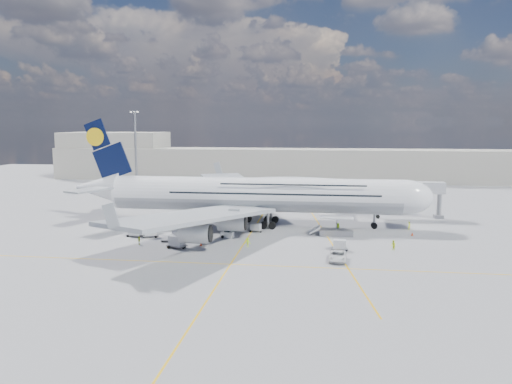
# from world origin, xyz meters

# --- Properties ---
(ground) EXTENTS (300.00, 300.00, 0.00)m
(ground) POSITION_xyz_m (0.00, 0.00, 0.00)
(ground) COLOR gray
(ground) RESTS_ON ground
(taxi_line_main) EXTENTS (0.25, 220.00, 0.01)m
(taxi_line_main) POSITION_xyz_m (0.00, 0.00, 0.01)
(taxi_line_main) COLOR #E9AB0C
(taxi_line_main) RESTS_ON ground
(taxi_line_cross) EXTENTS (120.00, 0.25, 0.01)m
(taxi_line_cross) POSITION_xyz_m (0.00, -20.00, 0.01)
(taxi_line_cross) COLOR #E9AB0C
(taxi_line_cross) RESTS_ON ground
(taxi_line_diag) EXTENTS (14.16, 99.06, 0.01)m
(taxi_line_diag) POSITION_xyz_m (14.00, 10.00, 0.01)
(taxi_line_diag) COLOR #E9AB0C
(taxi_line_diag) RESTS_ON ground
(airliner) EXTENTS (77.26, 79.15, 23.71)m
(airliner) POSITION_xyz_m (0.26, 10.00, 6.87)
(airliner) COLOR white
(airliner) RESTS_ON ground
(jet_bridge) EXTENTS (18.80, 12.10, 8.50)m
(jet_bridge) POSITION_xyz_m (29.81, 20.94, 6.85)
(jet_bridge) COLOR #B7B7BC
(jet_bridge) RESTS_ON ground
(cargo_loader) EXTENTS (8.53, 3.20, 3.67)m
(cargo_loader) POSITION_xyz_m (16.82, 2.89, 1.25)
(cargo_loader) COLOR silver
(cargo_loader) RESTS_ON ground
(light_mast) EXTENTS (3.00, 0.70, 25.50)m
(light_mast) POSITION_xyz_m (-40.00, 45.00, 13.21)
(light_mast) COLOR gray
(light_mast) RESTS_ON ground
(terminal) EXTENTS (180.00, 16.00, 12.00)m
(terminal) POSITION_xyz_m (0.00, 95.00, 6.00)
(terminal) COLOR #B2AD9E
(terminal) RESTS_ON ground
(hangar) EXTENTS (40.00, 22.00, 18.00)m
(hangar) POSITION_xyz_m (-70.00, 100.00, 9.00)
(hangar) COLOR #B2AD9E
(hangar) RESTS_ON ground
(tree_line) EXTENTS (160.00, 6.00, 8.00)m
(tree_line) POSITION_xyz_m (40.00, 140.00, 4.00)
(tree_line) COLOR #193814
(tree_line) RESTS_ON ground
(dolly_row_a) EXTENTS (2.88, 1.74, 0.40)m
(dolly_row_a) POSITION_xyz_m (-14.18, -6.73, 0.31)
(dolly_row_a) COLOR gray
(dolly_row_a) RESTS_ON ground
(dolly_row_b) EXTENTS (3.31, 2.18, 1.94)m
(dolly_row_b) POSITION_xyz_m (-21.98, -3.63, 1.04)
(dolly_row_b) COLOR gray
(dolly_row_b) RESTS_ON ground
(dolly_row_c) EXTENTS (3.82, 2.84, 2.16)m
(dolly_row_c) POSITION_xyz_m (-11.33, -11.06, 1.16)
(dolly_row_c) COLOR gray
(dolly_row_c) RESTS_ON ground
(dolly_back) EXTENTS (3.42, 2.60, 1.93)m
(dolly_back) POSITION_xyz_m (-18.77, -3.65, 1.04)
(dolly_back) COLOR gray
(dolly_back) RESTS_ON ground
(dolly_nose_far) EXTENTS (3.02, 1.70, 1.87)m
(dolly_nose_far) POSITION_xyz_m (17.24, -9.08, 1.01)
(dolly_nose_far) COLOR gray
(dolly_nose_far) RESTS_ON ground
(dolly_nose_near) EXTENTS (2.94, 1.95, 1.71)m
(dolly_nose_near) POSITION_xyz_m (0.85, 3.72, 0.92)
(dolly_nose_near) COLOR gray
(dolly_nose_near) RESTS_ON ground
(baggage_tug) EXTENTS (2.69, 1.83, 1.54)m
(baggage_tug) POSITION_xyz_m (-3.88, -2.33, 0.68)
(baggage_tug) COLOR silver
(baggage_tug) RESTS_ON ground
(catering_truck_inner) EXTENTS (5.86, 2.35, 3.49)m
(catering_truck_inner) POSITION_xyz_m (-6.82, 33.52, 1.65)
(catering_truck_inner) COLOR gray
(catering_truck_inner) RESTS_ON ground
(catering_truck_outer) EXTENTS (7.53, 3.06, 4.45)m
(catering_truck_outer) POSITION_xyz_m (-13.15, 40.37, 2.07)
(catering_truck_outer) COLOR gray
(catering_truck_outer) RESTS_ON ground
(service_van) EXTENTS (3.00, 5.82, 1.57)m
(service_van) POSITION_xyz_m (16.74, -15.83, 0.79)
(service_van) COLOR silver
(service_van) RESTS_ON ground
(crew_nose) EXTENTS (0.70, 0.75, 1.72)m
(crew_nose) POSITION_xyz_m (32.12, 9.86, 0.86)
(crew_nose) COLOR #EDFF1A
(crew_nose) RESTS_ON ground
(crew_loader) EXTENTS (1.05, 1.11, 1.82)m
(crew_loader) POSITION_xyz_m (26.49, -8.00, 0.91)
(crew_loader) COLOR #D3EF19
(crew_loader) RESTS_ON ground
(crew_wing) EXTENTS (0.50, 0.93, 1.51)m
(crew_wing) POSITION_xyz_m (-18.78, -9.75, 0.75)
(crew_wing) COLOR #C3DA17
(crew_wing) RESTS_ON ground
(crew_van) EXTENTS (0.98, 1.16, 2.01)m
(crew_van) POSITION_xyz_m (17.37, 4.98, 1.01)
(crew_van) COLOR #B7FF1A
(crew_van) RESTS_ON ground
(crew_tug) EXTENTS (1.13, 0.67, 1.72)m
(crew_tug) POSITION_xyz_m (1.07, -8.93, 0.86)
(crew_tug) COLOR #C8FD1A
(crew_tug) RESTS_ON ground
(cone_nose) EXTENTS (0.50, 0.50, 0.64)m
(cone_nose) POSITION_xyz_m (31.80, 4.34, 0.31)
(cone_nose) COLOR red
(cone_nose) RESTS_ON ground
(cone_wing_left_inner) EXTENTS (0.38, 0.38, 0.48)m
(cone_wing_left_inner) POSITION_xyz_m (-10.03, 24.83, 0.23)
(cone_wing_left_inner) COLOR red
(cone_wing_left_inner) RESTS_ON ground
(cone_wing_left_outer) EXTENTS (0.45, 0.45, 0.57)m
(cone_wing_left_outer) POSITION_xyz_m (-17.62, 37.45, 0.27)
(cone_wing_left_outer) COLOR red
(cone_wing_left_outer) RESTS_ON ground
(cone_wing_right_inner) EXTENTS (0.39, 0.39, 0.49)m
(cone_wing_right_inner) POSITION_xyz_m (-10.30, -11.21, 0.24)
(cone_wing_right_inner) COLOR red
(cone_wing_right_inner) RESTS_ON ground
(cone_wing_right_outer) EXTENTS (0.45, 0.45, 0.58)m
(cone_wing_right_outer) POSITION_xyz_m (-7.49, -8.94, 0.28)
(cone_wing_right_outer) COLOR red
(cone_wing_right_outer) RESTS_ON ground
(cone_tail) EXTENTS (0.39, 0.39, 0.50)m
(cone_tail) POSITION_xyz_m (-35.24, 12.52, 0.24)
(cone_tail) COLOR red
(cone_tail) RESTS_ON ground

